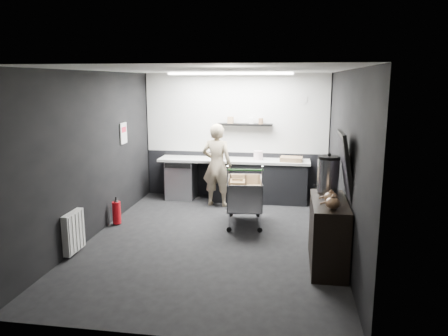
# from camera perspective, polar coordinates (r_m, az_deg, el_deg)

# --- Properties ---
(floor) EXTENTS (5.50, 5.50, 0.00)m
(floor) POSITION_cam_1_polar(r_m,az_deg,el_deg) (7.19, -1.38, -9.37)
(floor) COLOR black
(floor) RESTS_ON ground
(ceiling) EXTENTS (5.50, 5.50, 0.00)m
(ceiling) POSITION_cam_1_polar(r_m,az_deg,el_deg) (6.72, -1.49, 12.69)
(ceiling) COLOR white
(ceiling) RESTS_ON wall_back
(wall_back) EXTENTS (5.50, 0.00, 5.50)m
(wall_back) POSITION_cam_1_polar(r_m,az_deg,el_deg) (9.51, 1.55, 4.18)
(wall_back) COLOR black
(wall_back) RESTS_ON floor
(wall_front) EXTENTS (5.50, 0.00, 5.50)m
(wall_front) POSITION_cam_1_polar(r_m,az_deg,el_deg) (4.22, -8.17, -5.29)
(wall_front) COLOR black
(wall_front) RESTS_ON floor
(wall_left) EXTENTS (0.00, 5.50, 5.50)m
(wall_left) POSITION_cam_1_polar(r_m,az_deg,el_deg) (7.44, -16.76, 1.65)
(wall_left) COLOR black
(wall_left) RESTS_ON floor
(wall_right) EXTENTS (0.00, 5.50, 5.50)m
(wall_right) POSITION_cam_1_polar(r_m,az_deg,el_deg) (6.76, 15.48, 0.77)
(wall_right) COLOR black
(wall_right) RESTS_ON floor
(kitchen_wall_panel) EXTENTS (3.95, 0.02, 1.70)m
(kitchen_wall_panel) POSITION_cam_1_polar(r_m,az_deg,el_deg) (9.44, 1.55, 7.18)
(kitchen_wall_panel) COLOR silver
(kitchen_wall_panel) RESTS_ON wall_back
(dado_panel) EXTENTS (3.95, 0.02, 1.00)m
(dado_panel) POSITION_cam_1_polar(r_m,az_deg,el_deg) (9.64, 1.51, -0.85)
(dado_panel) COLOR black
(dado_panel) RESTS_ON wall_back
(floating_shelf) EXTENTS (1.20, 0.22, 0.04)m
(floating_shelf) POSITION_cam_1_polar(r_m,az_deg,el_deg) (9.33, 2.68, 5.70)
(floating_shelf) COLOR black
(floating_shelf) RESTS_ON wall_back
(wall_clock) EXTENTS (0.20, 0.03, 0.20)m
(wall_clock) POSITION_cam_1_polar(r_m,az_deg,el_deg) (9.34, 10.20, 8.80)
(wall_clock) COLOR silver
(wall_clock) RESTS_ON wall_back
(poster) EXTENTS (0.02, 0.30, 0.40)m
(poster) POSITION_cam_1_polar(r_m,az_deg,el_deg) (8.59, -12.99, 4.44)
(poster) COLOR silver
(poster) RESTS_ON wall_left
(poster_red_band) EXTENTS (0.02, 0.22, 0.10)m
(poster_red_band) POSITION_cam_1_polar(r_m,az_deg,el_deg) (8.58, -12.98, 4.91)
(poster_red_band) COLOR red
(poster_red_band) RESTS_ON poster
(radiator) EXTENTS (0.10, 0.50, 0.60)m
(radiator) POSITION_cam_1_polar(r_m,az_deg,el_deg) (6.88, -19.06, -7.89)
(radiator) COLOR silver
(radiator) RESTS_ON wall_left
(ceiling_strip) EXTENTS (2.40, 0.20, 0.04)m
(ceiling_strip) POSITION_cam_1_polar(r_m,az_deg,el_deg) (8.54, 0.80, 12.23)
(ceiling_strip) COLOR white
(ceiling_strip) RESTS_ON ceiling
(prep_counter) EXTENTS (3.20, 0.61, 0.90)m
(prep_counter) POSITION_cam_1_polar(r_m,az_deg,el_deg) (9.33, 2.08, -1.54)
(prep_counter) COLOR black
(prep_counter) RESTS_ON floor
(person) EXTENTS (0.67, 0.48, 1.70)m
(person) POSITION_cam_1_polar(r_m,az_deg,el_deg) (8.87, -0.94, 0.38)
(person) COLOR beige
(person) RESTS_ON floor
(shopping_cart) EXTENTS (0.71, 1.07, 1.12)m
(shopping_cart) POSITION_cam_1_polar(r_m,az_deg,el_deg) (7.79, 2.69, -3.58)
(shopping_cart) COLOR silver
(shopping_cart) RESTS_ON floor
(sideboard) EXTENTS (0.54, 1.25, 1.88)m
(sideboard) POSITION_cam_1_polar(r_m,az_deg,el_deg) (6.26, 13.57, -7.12)
(sideboard) COLOR black
(sideboard) RESTS_ON floor
(fire_extinguisher) EXTENTS (0.15, 0.15, 0.49)m
(fire_extinguisher) POSITION_cam_1_polar(r_m,az_deg,el_deg) (8.07, -13.85, -5.58)
(fire_extinguisher) COLOR red
(fire_extinguisher) RESTS_ON floor
(cardboard_box) EXTENTS (0.47, 0.38, 0.09)m
(cardboard_box) POSITION_cam_1_polar(r_m,az_deg,el_deg) (9.12, 8.78, 1.16)
(cardboard_box) COLOR #93724E
(cardboard_box) RESTS_ON prep_counter
(pink_tub) EXTENTS (0.19, 0.19, 0.19)m
(pink_tub) POSITION_cam_1_polar(r_m,az_deg,el_deg) (9.19, 4.49, 1.65)
(pink_tub) COLOR silver
(pink_tub) RESTS_ON prep_counter
(white_container) EXTENTS (0.21, 0.18, 0.16)m
(white_container) POSITION_cam_1_polar(r_m,az_deg,el_deg) (9.23, -0.14, 1.62)
(white_container) COLOR silver
(white_container) RESTS_ON prep_counter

